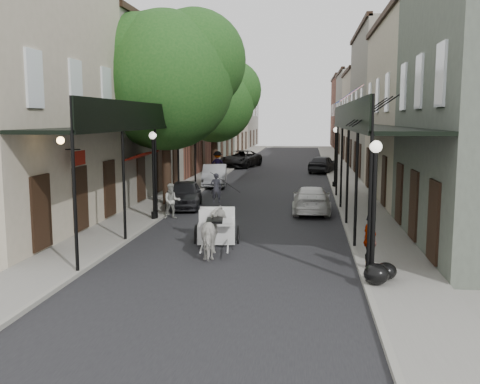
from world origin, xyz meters
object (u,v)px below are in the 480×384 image
(horse, at_px, (215,233))
(lamppost_right_far, at_px, (335,156))
(car_left_far, at_px, (241,159))
(tree_near, at_px, (174,75))
(pedestrian_sidewalk_left, at_px, (218,164))
(pedestrian_sidewalk_right, at_px, (370,241))
(car_left_near, at_px, (185,194))
(lamppost_left, at_px, (154,174))
(car_left_mid, at_px, (215,175))
(car_right_near, at_px, (312,199))
(tree_far, at_px, (220,99))
(lamppost_right_near, at_px, (374,210))
(carriage, at_px, (217,213))
(pedestrian_walking, at_px, (172,201))
(car_right_far, at_px, (323,164))

(horse, bearing_deg, lamppost_right_far, -112.63)
(lamppost_right_far, height_order, car_left_far, lamppost_right_far)
(tree_near, bearing_deg, car_left_far, 88.42)
(pedestrian_sidewalk_left, relative_size, pedestrian_sidewalk_right, 1.17)
(tree_near, xyz_separation_m, car_left_near, (0.60, -0.64, -5.81))
(tree_near, height_order, pedestrian_sidewalk_left, tree_near)
(tree_near, height_order, lamppost_left, tree_near)
(car_left_mid, distance_m, car_right_near, 11.01)
(horse, bearing_deg, tree_far, -88.85)
(lamppost_right_near, bearing_deg, tree_far, 107.68)
(pedestrian_sidewalk_right, height_order, car_left_far, pedestrian_sidewalk_right)
(lamppost_right_near, distance_m, pedestrian_sidewalk_left, 26.18)
(tree_near, height_order, tree_far, tree_near)
(tree_far, xyz_separation_m, car_left_mid, (0.65, -6.07, -5.13))
(lamppost_right_near, distance_m, car_left_mid, 21.57)
(carriage, xyz_separation_m, pedestrian_sidewalk_left, (-3.36, 19.92, 0.07))
(pedestrian_walking, bearing_deg, tree_far, 70.89)
(tree_near, distance_m, horse, 11.80)
(lamppost_right_far, relative_size, car_right_far, 0.89)
(pedestrian_walking, distance_m, pedestrian_sidewalk_left, 16.15)
(pedestrian_walking, bearing_deg, car_left_near, 70.45)
(car_left_mid, height_order, car_left_far, car_left_far)
(car_left_mid, distance_m, car_right_far, 12.13)
(pedestrian_walking, xyz_separation_m, pedestrian_sidewalk_right, (7.70, -7.37, 0.14))
(tree_near, relative_size, lamppost_right_far, 2.60)
(horse, distance_m, pedestrian_walking, 6.82)
(tree_near, relative_size, pedestrian_walking, 6.17)
(carriage, bearing_deg, lamppost_right_near, -52.50)
(car_left_near, height_order, car_left_far, car_left_far)
(lamppost_right_far, height_order, car_right_near, lamppost_right_far)
(lamppost_left, bearing_deg, tree_near, 91.34)
(lamppost_left, distance_m, lamppost_right_far, 14.53)
(tree_far, bearing_deg, pedestrian_sidewalk_right, -71.25)
(lamppost_right_far, relative_size, pedestrian_sidewalk_right, 2.32)
(pedestrian_sidewalk_left, bearing_deg, car_left_mid, 89.51)
(tree_near, bearing_deg, pedestrian_walking, -78.73)
(car_left_far, bearing_deg, pedestrian_walking, -76.51)
(pedestrian_walking, distance_m, car_left_near, 2.86)
(carriage, bearing_deg, horse, -90.00)
(pedestrian_walking, distance_m, car_left_mid, 11.43)
(lamppost_left, bearing_deg, horse, -56.76)
(lamppost_right_near, distance_m, horse, 5.43)
(lamppost_left, bearing_deg, car_right_far, 70.60)
(lamppost_left, height_order, carriage, lamppost_left)
(horse, bearing_deg, tree_near, -76.93)
(tree_far, bearing_deg, lamppost_right_far, -36.51)
(lamppost_right_near, relative_size, car_left_near, 0.93)
(car_left_near, relative_size, car_right_far, 0.95)
(tree_near, distance_m, car_right_far, 20.17)
(tree_near, height_order, carriage, tree_near)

